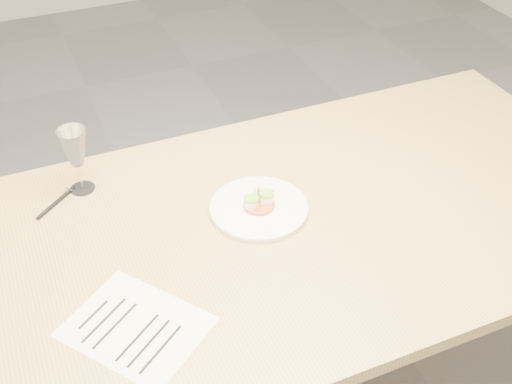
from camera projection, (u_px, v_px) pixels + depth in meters
name	position (u px, v px, depth m)	size (l,w,h in m)	color
dining_table	(220.00, 258.00, 1.70)	(2.40, 1.00, 0.75)	tan
dinner_plate	(259.00, 207.00, 1.74)	(0.27, 0.27, 0.07)	white
recipe_sheet	(136.00, 327.00, 1.43)	(0.36, 0.38, 0.00)	white
ballpoint_pen	(56.00, 202.00, 1.77)	(0.12, 0.11, 0.01)	black
wine_glass_2	(74.00, 149.00, 1.74)	(0.08, 0.08, 0.20)	white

